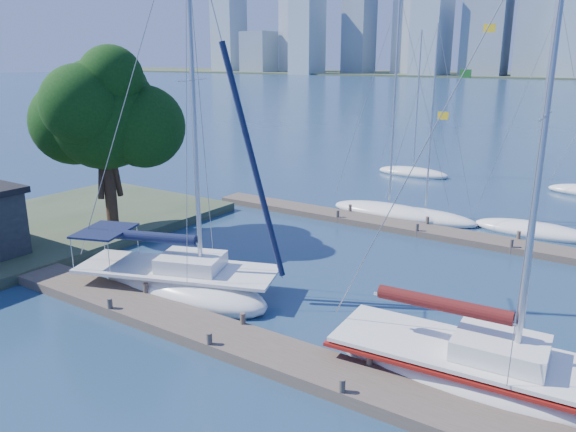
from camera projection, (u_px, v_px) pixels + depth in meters
The scene contains 11 objects.
ground at pixel (227, 344), 19.52m from camera, with size 700.00×700.00×0.00m, color #17354C.
near_dock at pixel (227, 339), 19.47m from camera, with size 26.00×2.00×0.40m, color #4F453A.
far_dock at pixel (439, 233), 31.21m from camera, with size 30.00×1.80×0.36m, color #4F453A.
shore at pixel (24, 233), 30.94m from camera, with size 12.00×22.00×0.50m, color #38472D.
tree at pixel (103, 112), 29.27m from camera, with size 7.83×7.14×10.24m.
sailboat_navy at pixel (177, 265), 23.58m from camera, with size 9.62×5.91×15.72m.
sailboat_maroon at pixel (477, 353), 16.81m from camera, with size 9.49×3.69×14.59m.
bg_boat_1 at pixel (389, 212), 35.27m from camera, with size 7.67×2.46×13.45m.
bg_boat_2 at pixel (425, 216), 34.33m from camera, with size 6.68×3.69×11.76m.
bg_boat_3 at pixel (533, 230), 31.57m from camera, with size 6.59×2.65×12.62m.
bg_boat_6 at pixel (413, 172), 47.43m from camera, with size 6.14×2.09×12.05m.
Camera 1 is at (11.52, -13.44, 9.60)m, focal length 35.00 mm.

